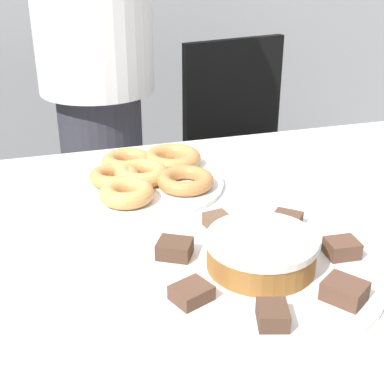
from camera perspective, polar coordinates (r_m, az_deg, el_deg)
name	(u,v)px	position (r m, az deg, el deg)	size (l,w,h in m)	color
table	(202,267)	(1.01, 1.10, -8.05)	(1.55, 0.89, 0.74)	silver
person_standing	(96,69)	(1.56, -10.18, 12.84)	(0.32, 0.32, 1.67)	#383842
office_chair_right	(253,181)	(1.91, 6.58, 1.13)	(0.52, 0.52, 0.91)	black
plate_cake	(260,269)	(0.84, 7.26, -8.11)	(0.38, 0.38, 0.01)	white
plate_donuts	(142,183)	(1.13, -5.36, 0.97)	(0.34, 0.34, 0.01)	white
frosted_cake	(261,251)	(0.82, 7.38, -6.29)	(0.17, 0.17, 0.05)	#9E662D
lamington_0	(342,248)	(0.88, 15.70, -5.78)	(0.05, 0.05, 0.03)	brown
lamington_1	(286,222)	(0.95, 9.99, -3.12)	(0.07, 0.07, 0.02)	brown
lamington_2	(218,222)	(0.93, 2.82, -3.18)	(0.05, 0.05, 0.02)	brown
lamington_3	(175,249)	(0.85, -1.87, -6.05)	(0.07, 0.07, 0.03)	#513828
lamington_4	(191,293)	(0.76, -0.06, -10.71)	(0.06, 0.06, 0.02)	brown
lamington_5	(273,315)	(0.72, 8.66, -12.85)	(0.05, 0.06, 0.02)	#513828
lamington_6	(345,291)	(0.78, 15.96, -10.10)	(0.07, 0.07, 0.03)	brown
donut_0	(142,173)	(1.12, -5.41, 1.98)	(0.11, 0.11, 0.03)	tan
donut_1	(114,176)	(1.12, -8.31, 1.69)	(0.10, 0.10, 0.03)	#D18E4C
donut_2	(127,193)	(1.03, -6.99, -0.11)	(0.11, 0.11, 0.03)	tan
donut_3	(185,181)	(1.08, -0.71, 1.23)	(0.12, 0.12, 0.03)	#C68447
donut_4	(172,158)	(1.19, -2.14, 3.60)	(0.13, 0.13, 0.03)	#D18E4C
donut_5	(127,161)	(1.19, -6.94, 3.26)	(0.11, 0.11, 0.03)	#D18E4C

